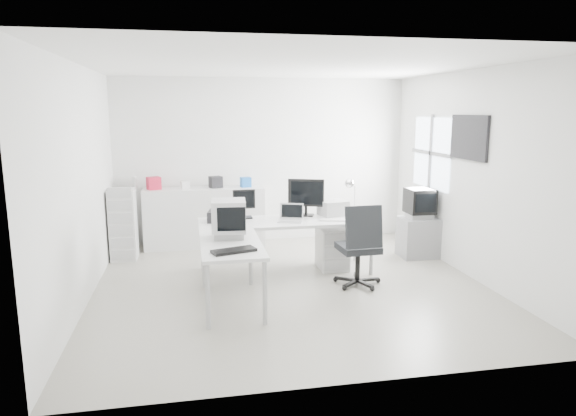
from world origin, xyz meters
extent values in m
cube|color=#B5B2A2|center=(0.00, 0.00, 0.00)|extent=(5.00, 5.00, 0.01)
cube|color=white|center=(0.00, 0.00, 2.80)|extent=(5.00, 5.00, 0.01)
cube|color=silver|center=(0.00, 2.50, 1.40)|extent=(5.00, 0.02, 2.80)
cube|color=silver|center=(-2.50, 0.00, 1.40)|extent=(0.02, 5.00, 2.80)
cube|color=silver|center=(2.50, 0.00, 1.40)|extent=(0.02, 5.00, 2.80)
cube|color=silver|center=(0.74, 0.65, 0.30)|extent=(0.40, 0.50, 0.60)
cube|color=black|center=(-0.81, 0.70, 0.82)|extent=(0.47, 0.40, 0.15)
cube|color=silver|center=(0.69, 0.45, 0.76)|extent=(0.40, 0.21, 0.02)
sphere|color=silver|center=(0.99, 0.50, 0.78)|extent=(0.06, 0.06, 0.06)
cube|color=#A0A0A0|center=(0.79, 0.82, 0.86)|extent=(0.44, 0.40, 0.21)
cube|color=black|center=(-0.81, -0.90, 0.77)|extent=(0.51, 0.32, 0.03)
cube|color=gray|center=(2.22, 0.97, 0.31)|extent=(0.57, 0.46, 0.62)
cube|color=silver|center=(-1.03, 2.24, 0.50)|extent=(1.98, 0.50, 0.99)
cube|color=#B61A33|center=(-1.83, 2.24, 1.09)|extent=(0.25, 0.24, 0.20)
cube|color=silver|center=(-1.33, 2.24, 1.05)|extent=(0.15, 0.14, 0.13)
cube|color=black|center=(-0.83, 2.24, 1.09)|extent=(0.24, 0.23, 0.19)
cube|color=#1755A6|center=(-0.33, 2.24, 1.07)|extent=(0.19, 0.17, 0.16)
cylinder|color=silver|center=(-2.13, 2.28, 1.10)|extent=(0.07, 0.07, 0.22)
cube|color=silver|center=(-2.28, 1.71, 0.54)|extent=(0.38, 0.45, 1.09)
camera|label=1|loc=(-1.25, -6.29, 2.26)|focal=32.00mm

